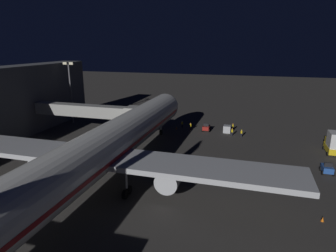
{
  "coord_description": "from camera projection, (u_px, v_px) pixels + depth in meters",
  "views": [
    {
      "loc": [
        -19.68,
        44.87,
        19.85
      ],
      "look_at": [
        -3.0,
        -11.65,
        3.5
      ],
      "focal_mm": 31.26,
      "sensor_mm": 36.0,
      "label": 1
    }
  ],
  "objects": [
    {
      "name": "baggage_tug_lead",
      "position": [
        206.0,
        128.0,
        69.85
      ],
      "size": [
        1.86,
        2.5,
        1.95
      ],
      "color": "maroon",
      "rests_on": "ground_plane"
    },
    {
      "name": "ground_crew_marshaller_fwd",
      "position": [
        182.0,
        124.0,
        72.59
      ],
      "size": [
        0.4,
        0.4,
        1.74
      ],
      "color": "black",
      "rests_on": "ground_plane"
    },
    {
      "name": "catering_truck",
      "position": [
        333.0,
        143.0,
        54.95
      ],
      "size": [
        2.36,
        4.91,
        4.28
      ],
      "color": "yellow",
      "rests_on": "ground_plane"
    },
    {
      "name": "pushback_tug",
      "position": [
        327.0,
        169.0,
        46.68
      ],
      "size": [
        1.86,
        2.45,
        1.95
      ],
      "color": "#234C9E",
      "rests_on": "ground_plane"
    },
    {
      "name": "baggage_container_near_belt",
      "position": [
        227.0,
        129.0,
        68.57
      ],
      "size": [
        1.65,
        1.83,
        1.66
      ],
      "primitive_type": "cube",
      "color": "#B7BABF",
      "rests_on": "ground_plane"
    },
    {
      "name": "airliner_at_gate",
      "position": [
        99.0,
        152.0,
        39.88
      ],
      "size": [
        54.03,
        69.45,
        20.29
      ],
      "color": "silver",
      "rests_on": "ground_plane"
    },
    {
      "name": "ground_plane",
      "position": [
        133.0,
        160.0,
        52.14
      ],
      "size": [
        320.0,
        320.0,
        0.0
      ],
      "primitive_type": "plane",
      "color": "#383533"
    },
    {
      "name": "traffic_cone_wingtip_svc_side",
      "position": [
        323.0,
        219.0,
        34.03
      ],
      "size": [
        0.36,
        0.36,
        0.55
      ],
      "primitive_type": "cone",
      "color": "orange",
      "rests_on": "ground_plane"
    },
    {
      "name": "jet_bridge",
      "position": [
        94.0,
        111.0,
        63.86
      ],
      "size": [
        25.54,
        3.4,
        7.41
      ],
      "color": "#9E9E99",
      "rests_on": "ground_plane"
    },
    {
      "name": "traffic_cone_nose_port",
      "position": [
        176.0,
        128.0,
        71.48
      ],
      "size": [
        0.36,
        0.36,
        0.55
      ],
      "primitive_type": "cone",
      "color": "orange",
      "rests_on": "ground_plane"
    },
    {
      "name": "ground_crew_under_port_wing",
      "position": [
        233.0,
        127.0,
        70.23
      ],
      "size": [
        0.4,
        0.4,
        1.72
      ],
      "color": "black",
      "rests_on": "ground_plane"
    },
    {
      "name": "ground_crew_near_nose_gear",
      "position": [
        191.0,
        126.0,
        70.66
      ],
      "size": [
        0.4,
        0.4,
        1.75
      ],
      "color": "black",
      "rests_on": "ground_plane"
    },
    {
      "name": "apron_floodlight_mast",
      "position": [
        70.0,
        88.0,
        74.9
      ],
      "size": [
        2.9,
        0.5,
        15.72
      ],
      "color": "#59595E",
      "rests_on": "ground_plane"
    },
    {
      "name": "ground_crew_by_belt_loader",
      "position": [
        232.0,
        132.0,
        66.07
      ],
      "size": [
        0.4,
        0.4,
        1.77
      ],
      "color": "black",
      "rests_on": "ground_plane"
    },
    {
      "name": "ground_crew_by_tug",
      "position": [
        242.0,
        133.0,
        65.07
      ],
      "size": [
        0.4,
        0.4,
        1.74
      ],
      "color": "black",
      "rests_on": "ground_plane"
    },
    {
      "name": "traffic_cone_nose_starboard",
      "position": [
        159.0,
        127.0,
        72.68
      ],
      "size": [
        0.36,
        0.36,
        0.55
      ],
      "primitive_type": "cone",
      "color": "orange",
      "rests_on": "ground_plane"
    }
  ]
}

